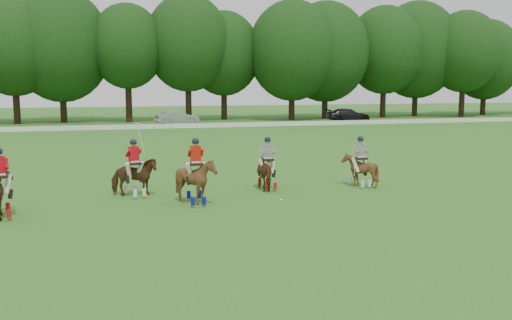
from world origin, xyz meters
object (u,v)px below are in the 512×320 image
object	(u,v)px
polo_red_a	(1,193)
car_mid	(177,118)
polo_ball	(281,200)
polo_stripe_a	(267,171)
polo_red_c	(196,180)
car_right	(348,115)
polo_red_b	(134,176)
polo_stripe_b	(360,169)

from	to	relation	value
polo_red_a	car_mid	bearing A→B (deg)	74.46
polo_ball	polo_stripe_a	bearing A→B (deg)	85.44
polo_stripe_a	polo_red_c	bearing A→B (deg)	-148.48
car_right	polo_stripe_a	size ratio (longest dim) A/B	2.29
polo_red_b	polo_stripe_a	world-z (taller)	polo_red_b
polo_red_c	polo_stripe_a	world-z (taller)	polo_red_c
car_mid	polo_red_c	bearing A→B (deg)	162.94
polo_red_b	polo_red_c	size ratio (longest dim) A/B	1.16
car_right	polo_red_a	xyz separation A→B (m)	(-30.24, -39.49, 0.10)
polo_stripe_a	polo_stripe_b	world-z (taller)	polo_stripe_a
car_mid	polo_stripe_a	world-z (taller)	polo_stripe_a
polo_ball	polo_red_a	bearing A→B (deg)	-179.80
car_right	polo_red_a	distance (m)	49.74
car_right	polo_stripe_b	size ratio (longest dim) A/B	2.33
polo_ball	car_right	bearing A→B (deg)	62.25
polo_stripe_b	polo_red_a	bearing A→B (deg)	-171.78
polo_stripe_a	car_right	bearing A→B (deg)	60.97
car_right	polo_stripe_a	distance (m)	42.39
polo_red_c	polo_ball	distance (m)	3.21
polo_red_a	polo_stripe_b	distance (m)	13.70
car_right	polo_stripe_a	world-z (taller)	polo_stripe_a
car_mid	polo_red_b	size ratio (longest dim) A/B	1.61
polo_red_b	polo_ball	world-z (taller)	polo_red_b
car_right	car_mid	bearing A→B (deg)	96.54
polo_stripe_b	car_right	bearing A→B (deg)	66.04
car_mid	polo_red_b	bearing A→B (deg)	159.49
polo_stripe_b	car_mid	bearing A→B (deg)	93.94
car_mid	polo_ball	bearing A→B (deg)	167.44
car_mid	polo_red_a	bearing A→B (deg)	154.08
car_right	polo_red_c	size ratio (longest dim) A/B	2.08
polo_stripe_a	polo_ball	size ratio (longest dim) A/B	23.96
polo_red_a	polo_red_b	xyz separation A→B (m)	(4.35, 2.39, -0.04)
polo_stripe_a	polo_stripe_b	bearing A→B (deg)	-6.88
car_right	polo_red_c	world-z (taller)	polo_red_c
car_right	polo_ball	bearing A→B (deg)	158.79
polo_red_a	polo_red_c	world-z (taller)	polo_red_c
car_right	polo_red_c	distance (m)	45.77
car_right	polo_red_b	bearing A→B (deg)	151.64
car_mid	polo_red_a	xyz separation A→B (m)	(-10.98, -39.49, 0.09)
polo_red_a	polo_ball	size ratio (longest dim) A/B	25.24
polo_red_b	polo_red_c	distance (m)	2.84
polo_red_a	polo_stripe_a	distance (m)	9.97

